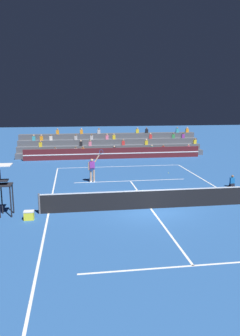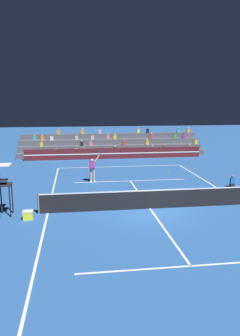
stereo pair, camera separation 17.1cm
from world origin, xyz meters
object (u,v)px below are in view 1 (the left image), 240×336
at_px(tennis_ball, 168,173).
at_px(ball_kid_courtside, 232,182).
at_px(equipment_cooler, 29,215).
at_px(umpire_chair, 4,183).
at_px(tennis_player, 92,169).

bearing_deg(tennis_ball, ball_kid_courtside, -57.71).
distance_m(tennis_ball, equipment_cooler, 13.58).
height_order(tennis_ball, equipment_cooler, equipment_cooler).
bearing_deg(tennis_ball, umpire_chair, -142.72).
relative_size(ball_kid_courtside, tennis_ball, 12.43).
xyz_separation_m(tennis_player, tennis_ball, (6.31, 1.96, -0.95)).
bearing_deg(ball_kid_courtside, umpire_chair, -165.50).
bearing_deg(tennis_player, tennis_ball, 17.28).
bearing_deg(equipment_cooler, tennis_ball, 43.07).
relative_size(umpire_chair, ball_kid_courtside, 3.16).
bearing_deg(ball_kid_courtside, tennis_player, 163.00).
height_order(ball_kid_courtside, tennis_player, tennis_player).
xyz_separation_m(umpire_chair, tennis_ball, (11.16, 8.49, -1.68)).
bearing_deg(tennis_player, umpire_chair, -126.60).
relative_size(umpire_chair, tennis_player, 1.11).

